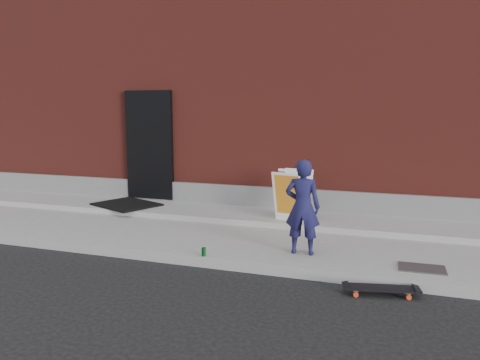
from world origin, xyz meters
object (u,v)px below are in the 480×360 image
at_px(child, 303,207).
at_px(soda_can, 204,252).
at_px(skateboard, 381,289).
at_px(pizza_sign, 292,195).

relative_size(child, soda_can, 11.22).
bearing_deg(skateboard, pizza_sign, 124.34).
xyz_separation_m(child, soda_can, (-1.25, -0.55, -0.61)).
bearing_deg(skateboard, soda_can, 173.81).
bearing_deg(child, pizza_sign, -75.91).
bearing_deg(soda_can, pizza_sign, 69.27).
xyz_separation_m(child, skateboard, (1.10, -0.81, -0.74)).
distance_m(skateboard, soda_can, 2.37).
distance_m(skateboard, pizza_sign, 2.86).
bearing_deg(pizza_sign, soda_can, -110.73).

